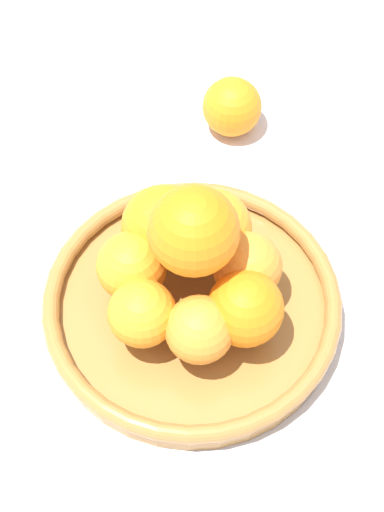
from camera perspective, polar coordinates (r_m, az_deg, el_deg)
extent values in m
plane|color=silver|center=(0.87, 0.00, -3.97)|extent=(4.00, 4.00, 0.00)
cylinder|color=#A57238|center=(0.86, 0.00, -3.65)|extent=(0.29, 0.29, 0.02)
torus|color=#A57238|center=(0.84, 0.00, -3.02)|extent=(0.30, 0.30, 0.02)
sphere|color=orange|center=(0.79, -3.35, -3.84)|extent=(0.06, 0.06, 0.06)
sphere|color=orange|center=(0.78, 0.50, -4.94)|extent=(0.06, 0.06, 0.06)
sphere|color=orange|center=(0.79, 3.57, -3.52)|extent=(0.07, 0.07, 0.07)
sphere|color=orange|center=(0.82, 3.70, -0.68)|extent=(0.07, 0.07, 0.07)
sphere|color=orange|center=(0.83, 1.37, 1.88)|extent=(0.08, 0.08, 0.08)
sphere|color=orange|center=(0.83, -1.90, 1.96)|extent=(0.08, 0.08, 0.08)
sphere|color=orange|center=(0.81, -4.12, -0.93)|extent=(0.07, 0.07, 0.07)
sphere|color=orange|center=(0.76, -0.46, 1.54)|extent=(0.07, 0.07, 0.07)
sphere|color=orange|center=(0.76, -0.13, 1.74)|extent=(0.08, 0.08, 0.08)
sphere|color=orange|center=(1.00, 2.68, 9.91)|extent=(0.07, 0.07, 0.07)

